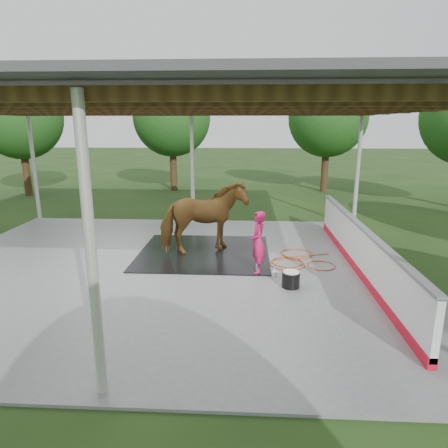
# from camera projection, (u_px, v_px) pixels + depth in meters

# --- Properties ---
(ground) EXTENTS (100.00, 100.00, 0.00)m
(ground) POSITION_uv_depth(u_px,v_px,m) (169.00, 269.00, 9.89)
(ground) COLOR #1E3814
(concrete_slab) EXTENTS (12.00, 10.00, 0.05)m
(concrete_slab) POSITION_uv_depth(u_px,v_px,m) (169.00, 269.00, 9.88)
(concrete_slab) COLOR slate
(concrete_slab) RESTS_ON ground
(pavilion_structure) EXTENTS (12.60, 10.60, 4.05)m
(pavilion_structure) POSITION_uv_depth(u_px,v_px,m) (163.00, 103.00, 8.91)
(pavilion_structure) COLOR beige
(pavilion_structure) RESTS_ON ground
(dasher_board) EXTENTS (0.16, 8.00, 1.15)m
(dasher_board) POSITION_uv_depth(u_px,v_px,m) (359.00, 250.00, 9.50)
(dasher_board) COLOR red
(dasher_board) RESTS_ON concrete_slab
(tree_belt) EXTENTS (28.00, 28.00, 5.80)m
(tree_belt) POSITION_uv_depth(u_px,v_px,m) (183.00, 112.00, 9.81)
(tree_belt) COLOR #382314
(tree_belt) RESTS_ON ground
(rubber_mat) EXTENTS (3.52, 3.30, 0.03)m
(rubber_mat) POSITION_uv_depth(u_px,v_px,m) (204.00, 252.00, 11.00)
(rubber_mat) COLOR black
(rubber_mat) RESTS_ON concrete_slab
(horse) EXTENTS (2.51, 1.85, 1.93)m
(horse) POSITION_uv_depth(u_px,v_px,m) (204.00, 218.00, 10.76)
(horse) COLOR brown
(horse) RESTS_ON rubber_mat
(handler) EXTENTS (0.39, 0.56, 1.49)m
(handler) POSITION_uv_depth(u_px,v_px,m) (258.00, 242.00, 9.39)
(handler) COLOR #D11657
(handler) RESTS_ON concrete_slab
(wash_bucket) EXTENTS (0.39, 0.39, 0.36)m
(wash_bucket) POSITION_uv_depth(u_px,v_px,m) (291.00, 279.00, 8.66)
(wash_bucket) COLOR black
(wash_bucket) RESTS_ON concrete_slab
(soap_bottle_a) EXTENTS (0.14, 0.14, 0.26)m
(soap_bottle_a) POSITION_uv_depth(u_px,v_px,m) (258.00, 266.00, 9.58)
(soap_bottle_a) COLOR silver
(soap_bottle_a) RESTS_ON concrete_slab
(soap_bottle_b) EXTENTS (0.13, 0.13, 0.20)m
(soap_bottle_b) POSITION_uv_depth(u_px,v_px,m) (274.00, 272.00, 9.30)
(soap_bottle_b) COLOR #338CD8
(soap_bottle_b) RESTS_ON concrete_slab
(hose_coil) EXTENTS (1.65, 1.74, 0.02)m
(hose_coil) POSITION_uv_depth(u_px,v_px,m) (296.00, 261.00, 10.33)
(hose_coil) COLOR #A53C0B
(hose_coil) RESTS_ON concrete_slab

